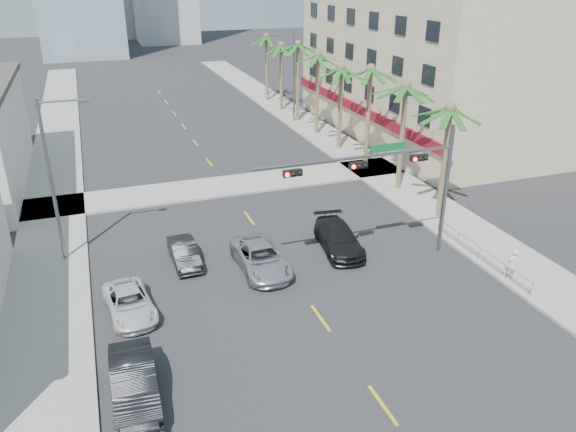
# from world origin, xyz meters

# --- Properties ---
(ground) EXTENTS (260.00, 260.00, 0.00)m
(ground) POSITION_xyz_m (0.00, 0.00, 0.00)
(ground) COLOR #262628
(ground) RESTS_ON ground
(sidewalk_right) EXTENTS (4.00, 120.00, 0.15)m
(sidewalk_right) POSITION_xyz_m (12.00, 20.00, 0.07)
(sidewalk_right) COLOR gray
(sidewalk_right) RESTS_ON ground
(sidewalk_left) EXTENTS (4.00, 120.00, 0.15)m
(sidewalk_left) POSITION_xyz_m (-12.00, 20.00, 0.07)
(sidewalk_left) COLOR gray
(sidewalk_left) RESTS_ON ground
(sidewalk_cross) EXTENTS (80.00, 4.00, 0.15)m
(sidewalk_cross) POSITION_xyz_m (0.00, 22.00, 0.07)
(sidewalk_cross) COLOR gray
(sidewalk_cross) RESTS_ON ground
(building_right) EXTENTS (15.25, 28.00, 15.00)m
(building_right) POSITION_xyz_m (21.99, 30.00, 7.50)
(building_right) COLOR #CAB08E
(building_right) RESTS_ON ground
(traffic_signal_mast) EXTENTS (11.12, 0.54, 7.20)m
(traffic_signal_mast) POSITION_xyz_m (5.78, 7.95, 5.06)
(traffic_signal_mast) COLOR slate
(traffic_signal_mast) RESTS_ON ground
(palm_tree_0) EXTENTS (4.80, 4.80, 7.80)m
(palm_tree_0) POSITION_xyz_m (11.60, 12.00, 7.08)
(palm_tree_0) COLOR brown
(palm_tree_0) RESTS_ON ground
(palm_tree_1) EXTENTS (4.80, 4.80, 8.16)m
(palm_tree_1) POSITION_xyz_m (11.60, 17.20, 7.43)
(palm_tree_1) COLOR brown
(palm_tree_1) RESTS_ON ground
(palm_tree_2) EXTENTS (4.80, 4.80, 8.52)m
(palm_tree_2) POSITION_xyz_m (11.60, 22.40, 7.78)
(palm_tree_2) COLOR brown
(palm_tree_2) RESTS_ON ground
(palm_tree_3) EXTENTS (4.80, 4.80, 7.80)m
(palm_tree_3) POSITION_xyz_m (11.60, 27.60, 7.08)
(palm_tree_3) COLOR brown
(palm_tree_3) RESTS_ON ground
(palm_tree_4) EXTENTS (4.80, 4.80, 8.16)m
(palm_tree_4) POSITION_xyz_m (11.60, 32.80, 7.43)
(palm_tree_4) COLOR brown
(palm_tree_4) RESTS_ON ground
(palm_tree_5) EXTENTS (4.80, 4.80, 8.52)m
(palm_tree_5) POSITION_xyz_m (11.60, 38.00, 7.78)
(palm_tree_5) COLOR brown
(palm_tree_5) RESTS_ON ground
(palm_tree_6) EXTENTS (4.80, 4.80, 7.80)m
(palm_tree_6) POSITION_xyz_m (11.60, 43.20, 7.08)
(palm_tree_6) COLOR brown
(palm_tree_6) RESTS_ON ground
(palm_tree_7) EXTENTS (4.80, 4.80, 8.16)m
(palm_tree_7) POSITION_xyz_m (11.60, 48.40, 7.43)
(palm_tree_7) COLOR brown
(palm_tree_7) RESTS_ON ground
(streetlight_left) EXTENTS (2.55, 0.25, 9.00)m
(streetlight_left) POSITION_xyz_m (-11.00, 14.00, 5.06)
(streetlight_left) COLOR slate
(streetlight_left) RESTS_ON ground
(streetlight_right) EXTENTS (2.55, 0.25, 9.00)m
(streetlight_right) POSITION_xyz_m (11.00, 38.00, 5.06)
(streetlight_right) COLOR slate
(streetlight_right) RESTS_ON ground
(guardrail) EXTENTS (0.08, 8.08, 1.00)m
(guardrail) POSITION_xyz_m (10.30, 6.00, 0.67)
(guardrail) COLOR silver
(guardrail) RESTS_ON ground
(car_parked_mid) EXTENTS (1.72, 4.73, 1.55)m
(car_parked_mid) POSITION_xyz_m (-8.62, 1.40, 0.78)
(car_parked_mid) COLOR black
(car_parked_mid) RESTS_ON ground
(car_parked_far) EXTENTS (2.44, 4.48, 1.19)m
(car_parked_far) POSITION_xyz_m (-8.27, 7.32, 0.60)
(car_parked_far) COLOR silver
(car_parked_far) RESTS_ON ground
(car_lane_left) EXTENTS (1.39, 3.81, 1.25)m
(car_lane_left) POSITION_xyz_m (-5.00, 11.40, 0.62)
(car_lane_left) COLOR black
(car_lane_left) RESTS_ON ground
(car_lane_center) EXTENTS (2.39, 5.11, 1.41)m
(car_lane_center) POSITION_xyz_m (-1.26, 9.27, 0.71)
(car_lane_center) COLOR silver
(car_lane_center) RESTS_ON ground
(car_lane_right) EXTENTS (2.68, 5.22, 1.45)m
(car_lane_right) POSITION_xyz_m (3.63, 10.05, 0.72)
(car_lane_right) COLOR black
(car_lane_right) RESTS_ON ground
(pedestrian) EXTENTS (0.72, 0.59, 1.68)m
(pedestrian) POSITION_xyz_m (10.51, 3.81, 0.99)
(pedestrian) COLOR silver
(pedestrian) RESTS_ON sidewalk_right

